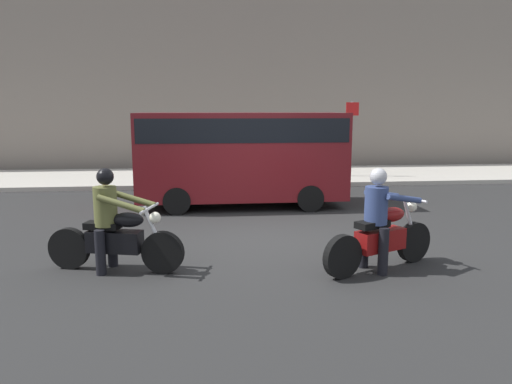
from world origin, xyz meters
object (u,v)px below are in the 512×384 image
object	(u,v)px
street_sign_post	(351,131)
parked_van_maroon	(241,152)
motorcycle_with_rider_olive	(113,230)
motorcycle_with_rider_denim_blue	(380,228)

from	to	relation	value
street_sign_post	parked_van_maroon	bearing A→B (deg)	-134.74
street_sign_post	motorcycle_with_rider_olive	bearing A→B (deg)	-125.58
motorcycle_with_rider_olive	street_sign_post	xyz separation A→B (m)	(6.34, 8.87, 1.04)
motorcycle_with_rider_olive	street_sign_post	distance (m)	10.95
motorcycle_with_rider_denim_blue	parked_van_maroon	xyz separation A→B (m)	(-1.71, 5.12, 0.71)
motorcycle_with_rider_denim_blue	street_sign_post	world-z (taller)	street_sign_post
motorcycle_with_rider_denim_blue	street_sign_post	distance (m)	9.58
motorcycle_with_rider_olive	parked_van_maroon	distance (m)	5.32
motorcycle_with_rider_olive	street_sign_post	bearing A→B (deg)	54.42
motorcycle_with_rider_denim_blue	parked_van_maroon	size ratio (longest dim) A/B	0.39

